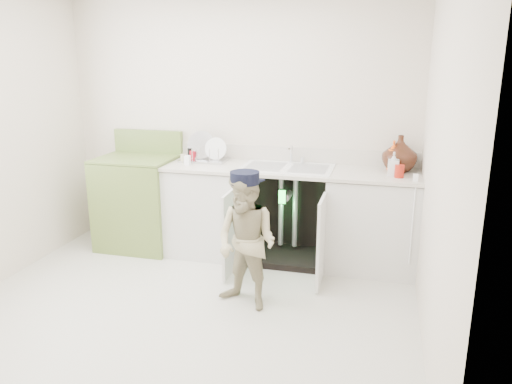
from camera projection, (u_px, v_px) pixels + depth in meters
The scene contains 5 objects.
ground at pixel (185, 310), 3.87m from camera, with size 3.50×3.50×0.00m, color #BBB5A5.
room_shell at pixel (179, 151), 3.53m from camera, with size 6.00×5.50×1.26m.
counter_run at pixel (289, 212), 4.73m from camera, with size 2.44×1.02×1.22m.
avocado_stove at pixel (139, 201), 5.08m from camera, with size 0.75×0.65×1.16m.
repair_worker at pixel (247, 241), 3.80m from camera, with size 0.62×0.95×1.08m.
Camera 1 is at (1.41, -3.23, 1.91)m, focal length 35.00 mm.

